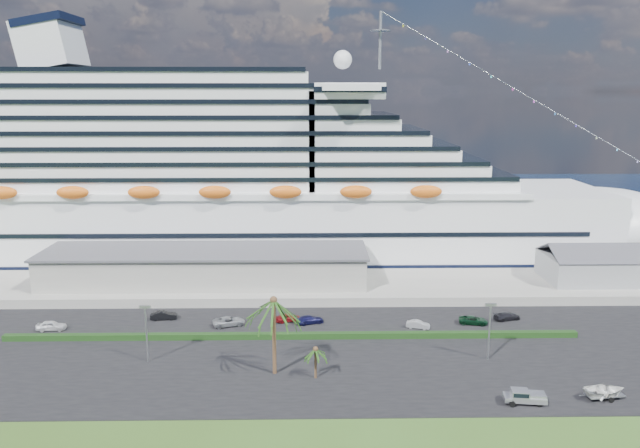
{
  "coord_description": "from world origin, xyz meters",
  "views": [
    {
      "loc": [
        -5.21,
        -74.06,
        37.28
      ],
      "look_at": [
        -3.44,
        30.0,
        15.14
      ],
      "focal_mm": 35.0,
      "sensor_mm": 36.0,
      "label": 1
    }
  ],
  "objects_px": {
    "pickup_truck": "(524,396)",
    "boat_trailer": "(605,391)",
    "cruise_ship": "(236,186)",
    "parked_car_3": "(310,320)"
  },
  "relations": [
    {
      "from": "pickup_truck",
      "to": "boat_trailer",
      "type": "xyz_separation_m",
      "value": [
        10.37,
        0.97,
        0.14
      ]
    },
    {
      "from": "cruise_ship",
      "to": "parked_car_3",
      "type": "xyz_separation_m",
      "value": [
        16.29,
        -41.68,
        -15.91
      ]
    },
    {
      "from": "parked_car_3",
      "to": "pickup_truck",
      "type": "relative_size",
      "value": 0.87
    },
    {
      "from": "pickup_truck",
      "to": "cruise_ship",
      "type": "bearing_deg",
      "value": 121.55
    },
    {
      "from": "cruise_ship",
      "to": "boat_trailer",
      "type": "bearing_deg",
      "value": -52.21
    },
    {
      "from": "cruise_ship",
      "to": "parked_car_3",
      "type": "distance_m",
      "value": 47.5
    },
    {
      "from": "parked_car_3",
      "to": "cruise_ship",
      "type": "bearing_deg",
      "value": 2.53
    },
    {
      "from": "boat_trailer",
      "to": "pickup_truck",
      "type": "bearing_deg",
      "value": -174.68
    },
    {
      "from": "cruise_ship",
      "to": "pickup_truck",
      "type": "distance_m",
      "value": 82.32
    },
    {
      "from": "cruise_ship",
      "to": "parked_car_3",
      "type": "bearing_deg",
      "value": -68.66
    }
  ]
}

